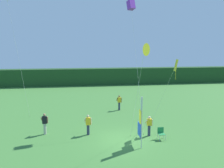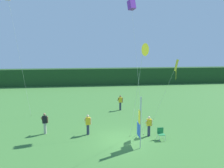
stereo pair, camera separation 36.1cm
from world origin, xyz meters
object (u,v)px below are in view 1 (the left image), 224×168
object	(u,v)px
banner_flag	(140,122)
kite_yellow_diamond_2	(175,68)
person_mid_field	(119,102)
person_far_left	(88,124)
person_far_right	(45,123)
kite_purple_box_0	(131,5)
kite_yellow_delta_1	(144,50)
folding_chair	(161,133)
person_near_banner	(149,125)

from	to	relation	value
banner_flag	kite_yellow_diamond_2	size ratio (longest dim) A/B	0.61
banner_flag	person_mid_field	distance (m)	9.82
person_far_left	kite_yellow_diamond_2	xyz separation A→B (m)	(7.20, 0.34, 4.36)
person_far_right	kite_yellow_diamond_2	distance (m)	11.46
person_mid_field	kite_purple_box_0	xyz separation A→B (m)	(0.25, -4.17, 9.59)
banner_flag	person_far_right	xyz separation A→B (m)	(-6.91, 3.42, -0.83)
kite_purple_box_0	kite_yellow_delta_1	xyz separation A→B (m)	(-0.47, -6.08, -3.76)
person_mid_field	kite_yellow_diamond_2	xyz separation A→B (m)	(3.45, -6.63, 4.34)
folding_chair	person_far_right	bearing A→B (deg)	165.13
person_mid_field	person_far_left	world-z (taller)	person_mid_field
folding_chair	kite_purple_box_0	bearing A→B (deg)	107.29
person_far_right	kite_yellow_diamond_2	world-z (taller)	kite_yellow_diamond_2
person_near_banner	banner_flag	bearing A→B (deg)	-123.22
kite_purple_box_0	kite_yellow_diamond_2	size ratio (longest dim) A/B	1.85
person_near_banner	person_mid_field	distance (m)	7.97
kite_yellow_diamond_2	kite_yellow_delta_1	bearing A→B (deg)	-135.40
banner_flag	kite_yellow_diamond_2	world-z (taller)	kite_yellow_diamond_2
banner_flag	folding_chair	size ratio (longest dim) A/B	4.09
kite_purple_box_0	kite_yellow_delta_1	size ratio (longest dim) A/B	1.53
person_far_left	kite_purple_box_0	size ratio (longest dim) A/B	0.15
person_mid_field	kite_yellow_delta_1	size ratio (longest dim) A/B	0.23
kite_purple_box_0	banner_flag	bearing A→B (deg)	-95.20
person_far_left	kite_yellow_delta_1	xyz separation A→B (m)	(3.53, -3.29, 5.86)
person_far_right	folding_chair	bearing A→B (deg)	-14.87
folding_chair	kite_yellow_delta_1	bearing A→B (deg)	-140.63
person_near_banner	person_far_right	xyz separation A→B (m)	(-8.13, 1.55, 0.06)
person_near_banner	folding_chair	xyz separation A→B (m)	(0.70, -0.79, -0.34)
folding_chair	kite_yellow_delta_1	xyz separation A→B (m)	(-1.89, -1.55, 6.21)
person_far_right	kite_yellow_delta_1	distance (m)	9.86
person_mid_field	kite_yellow_delta_1	bearing A→B (deg)	-91.25
person_near_banner	kite_purple_box_0	bearing A→B (deg)	100.77
kite_yellow_delta_1	kite_yellow_diamond_2	world-z (taller)	kite_yellow_delta_1
banner_flag	kite_purple_box_0	bearing A→B (deg)	84.80
person_far_right	person_far_left	bearing A→B (deg)	-10.06
person_far_left	kite_yellow_diamond_2	size ratio (longest dim) A/B	0.27
person_near_banner	person_far_right	bearing A→B (deg)	169.19
folding_chair	kite_yellow_delta_1	world-z (taller)	kite_yellow_delta_1
kite_yellow_delta_1	banner_flag	bearing A→B (deg)	94.31
kite_yellow_delta_1	kite_yellow_diamond_2	bearing A→B (deg)	44.60
person_far_right	folding_chair	size ratio (longest dim) A/B	1.91
person_mid_field	person_far_left	distance (m)	7.91
banner_flag	person_mid_field	xyz separation A→B (m)	(0.26, 9.78, -0.86)
folding_chair	kite_yellow_diamond_2	size ratio (longest dim) A/B	0.15
person_mid_field	kite_purple_box_0	world-z (taller)	kite_purple_box_0
kite_yellow_diamond_2	person_far_right	bearing A→B (deg)	178.55
folding_chair	person_mid_field	bearing A→B (deg)	100.81
folding_chair	kite_yellow_diamond_2	bearing A→B (deg)	49.26
person_far_left	person_far_right	bearing A→B (deg)	169.94
person_far_right	person_near_banner	bearing A→B (deg)	-10.81
kite_purple_box_0	kite_yellow_delta_1	bearing A→B (deg)	-94.47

